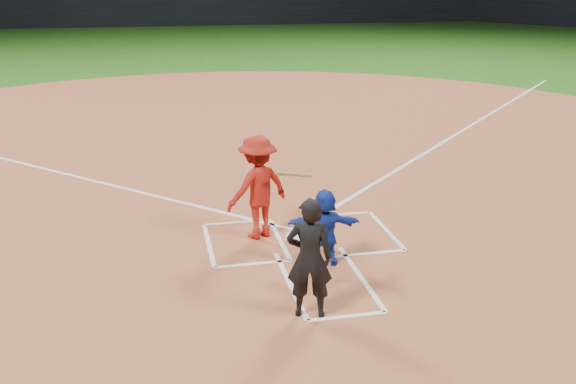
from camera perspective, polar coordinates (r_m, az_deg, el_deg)
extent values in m
plane|color=#1D5014|center=(11.24, 1.07, -4.07)|extent=(120.00, 120.00, 0.00)
cylinder|color=#995132|center=(16.82, -3.57, 3.79)|extent=(28.00, 28.00, 0.01)
cube|color=black|center=(58.18, -10.12, 15.92)|extent=(80.00, 1.20, 3.20)
cylinder|color=silver|center=(11.23, 1.07, -3.98)|extent=(0.60, 0.60, 0.02)
imported|color=#1533AF|center=(10.02, 3.27, -3.15)|extent=(1.18, 0.51, 1.24)
imported|color=black|center=(8.45, 1.92, -5.89)|extent=(0.69, 0.54, 1.67)
cube|color=white|center=(11.90, -4.53, -2.70)|extent=(1.22, 0.08, 0.01)
cube|color=white|center=(10.24, -3.14, -6.40)|extent=(1.22, 0.08, 0.01)
cube|color=white|center=(11.16, -0.78, -4.16)|extent=(0.08, 1.83, 0.01)
cube|color=white|center=(11.01, -7.04, -4.65)|extent=(0.08, 1.83, 0.01)
cube|color=white|center=(12.29, 4.56, -1.99)|extent=(1.22, 0.08, 0.01)
cube|color=white|center=(10.68, 7.34, -5.41)|extent=(1.22, 0.08, 0.01)
cube|color=white|center=(11.31, 2.90, -3.85)|extent=(0.08, 1.83, 0.01)
cube|color=white|center=(11.67, 8.71, -3.32)|extent=(0.08, 1.83, 0.01)
cube|color=white|center=(9.62, 0.17, -8.14)|extent=(0.08, 2.20, 0.01)
cube|color=white|center=(9.88, 6.46, -7.48)|extent=(0.08, 2.20, 0.01)
cube|color=white|center=(8.81, 5.28, -10.95)|extent=(1.10, 0.08, 0.01)
cube|color=white|center=(20.30, 16.04, 5.76)|extent=(14.21, 14.21, 0.01)
imported|color=#A31A12|center=(10.96, -2.70, 0.42)|extent=(1.34, 1.09, 1.80)
cylinder|color=#AB7E3E|center=(10.86, 0.54, 1.56)|extent=(0.75, 0.48, 0.28)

